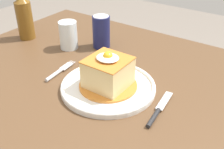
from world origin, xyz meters
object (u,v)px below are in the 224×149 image
object	(u,v)px
main_plate	(108,86)
knife	(157,113)
fork	(58,72)
beer_bottle_amber	(24,15)
soda_can	(101,32)
drinking_glass	(68,37)

from	to	relation	value
main_plate	knife	xyz separation A→B (m)	(0.17, -0.02, -0.00)
fork	beer_bottle_amber	size ratio (longest dim) A/B	0.53
knife	soda_can	world-z (taller)	soda_can
fork	drinking_glass	world-z (taller)	drinking_glass
main_plate	drinking_glass	xyz separation A→B (m)	(-0.29, 0.14, 0.04)
main_plate	knife	world-z (taller)	main_plate
knife	soda_can	size ratio (longest dim) A/B	1.34
fork	drinking_glass	xyz separation A→B (m)	(-0.10, 0.16, 0.04)
soda_can	drinking_glass	size ratio (longest dim) A/B	1.18
soda_can	drinking_glass	bearing A→B (deg)	-140.31
drinking_glass	knife	bearing A→B (deg)	-19.80
soda_can	beer_bottle_amber	bearing A→B (deg)	-160.26
fork	drinking_glass	distance (m)	0.20
main_plate	soda_can	size ratio (longest dim) A/B	2.28
main_plate	drinking_glass	world-z (taller)	drinking_glass
knife	beer_bottle_amber	size ratio (longest dim) A/B	0.62
soda_can	beer_bottle_amber	distance (m)	0.32
main_plate	beer_bottle_amber	distance (m)	0.51
fork	drinking_glass	bearing A→B (deg)	121.67
main_plate	drinking_glass	bearing A→B (deg)	153.65
main_plate	fork	size ratio (longest dim) A/B	1.99
fork	soda_can	size ratio (longest dim) A/B	1.14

